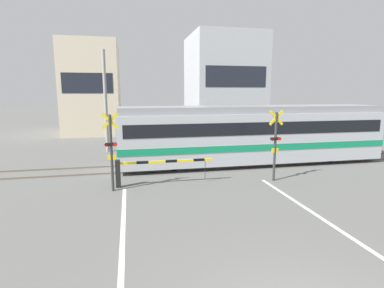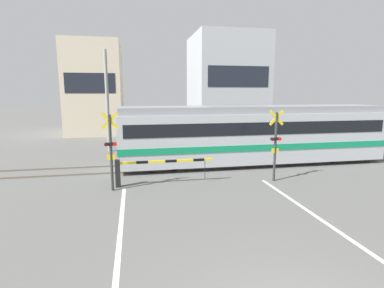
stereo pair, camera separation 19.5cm
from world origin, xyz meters
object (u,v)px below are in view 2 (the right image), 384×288
(commuter_train, at_px, (253,133))
(crossing_signal_right, at_px, (275,142))
(crossing_barrier_far, at_px, (212,142))
(crossing_signal_left, at_px, (111,148))
(pedestrian, at_px, (171,133))
(crossing_barrier_near, at_px, (144,167))

(commuter_train, bearing_deg, crossing_signal_right, -95.70)
(crossing_signal_right, bearing_deg, crossing_barrier_far, 102.02)
(crossing_signal_left, xyz_separation_m, pedestrian, (3.59, 9.74, -0.77))
(crossing_barrier_near, distance_m, crossing_signal_left, 1.66)
(crossing_barrier_far, height_order, pedestrian, pedestrian)
(crossing_barrier_far, bearing_deg, crossing_signal_left, -133.64)
(crossing_barrier_near, bearing_deg, crossing_signal_right, -4.24)
(commuter_train, relative_size, crossing_barrier_near, 3.48)
(pedestrian, bearing_deg, commuter_train, -59.11)
(crossing_barrier_near, relative_size, crossing_barrier_far, 1.00)
(commuter_train, height_order, crossing_barrier_near, commuter_train)
(crossing_barrier_near, bearing_deg, pedestrian, 76.11)
(crossing_barrier_near, xyz_separation_m, pedestrian, (2.30, 9.31, 0.18))
(crossing_barrier_far, xyz_separation_m, crossing_signal_right, (1.29, -6.05, 0.95))
(crossing_barrier_near, distance_m, crossing_barrier_far, 7.18)
(crossing_signal_right, bearing_deg, pedestrian, 109.57)
(crossing_signal_left, height_order, pedestrian, crossing_signal_left)
(crossing_signal_right, bearing_deg, crossing_barrier_near, 175.76)
(crossing_signal_left, bearing_deg, crossing_barrier_far, 46.36)
(commuter_train, distance_m, pedestrian, 7.44)
(pedestrian, bearing_deg, crossing_barrier_near, -103.89)
(crossing_barrier_near, relative_size, crossing_signal_left, 1.31)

